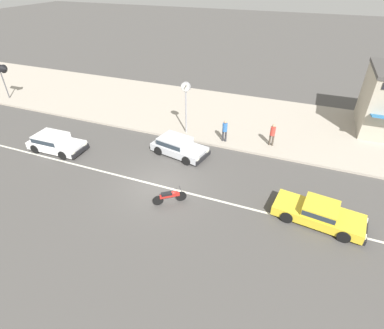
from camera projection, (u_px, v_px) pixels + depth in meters
The scene contains 11 objects.
ground_plane at pixel (160, 186), 17.09m from camera, with size 160.00×160.00×0.00m, color #4C4947.
lane_centre_stripe at pixel (160, 186), 17.09m from camera, with size 50.40×0.14×0.01m, color silver.
kerb_strip at pixel (216, 114), 25.06m from camera, with size 68.00×10.00×0.15m, color #ADA393.
hatchback_white_0 at pixel (55, 142), 20.11m from camera, with size 3.81×1.90×1.10m.
sedan_yellow_2 at pixel (319, 213), 14.45m from camera, with size 4.44×2.16×1.06m.
hatchback_silver_4 at pixel (178, 146), 19.71m from camera, with size 3.95×2.38×1.10m.
motorcycle_1 at pixel (170, 196), 15.67m from camera, with size 1.50×1.18×0.80m.
street_clock at pixel (186, 96), 20.67m from camera, with size 0.66×0.22×3.79m.
arrow_signboard at pixel (4, 70), 26.28m from camera, with size 1.61×0.74×3.14m.
pedestrian_near_clock at pixel (225, 129), 20.62m from camera, with size 0.34×0.34×1.58m.
pedestrian_mid_kerb at pixel (272, 133), 20.14m from camera, with size 0.34×0.34×1.58m.
Camera 1 is at (6.70, -11.88, 10.53)m, focal length 28.00 mm.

